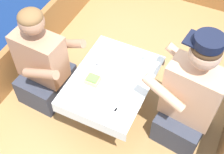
# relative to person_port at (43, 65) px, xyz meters

# --- Properties ---
(ground_plane) EXTENTS (60.00, 60.00, 0.00)m
(ground_plane) POSITION_rel_person_port_xyz_m (0.60, 0.06, -0.69)
(ground_plane) COLOR navy
(boat_deck) EXTENTS (1.97, 3.72, 0.32)m
(boat_deck) POSITION_rel_person_port_xyz_m (0.60, 0.06, -0.53)
(boat_deck) COLOR #A87F4C
(boat_deck) RESTS_ON ground_plane
(gunwale_port) EXTENTS (0.06, 3.72, 0.42)m
(gunwale_port) POSITION_rel_person_port_xyz_m (-0.36, 0.06, -0.16)
(gunwale_port) COLOR #936033
(gunwale_port) RESTS_ON boat_deck
(cockpit_table) EXTENTS (0.60, 0.80, 0.43)m
(cockpit_table) POSITION_rel_person_port_xyz_m (0.60, 0.08, 0.01)
(cockpit_table) COLOR #B2B2B7
(cockpit_table) RESTS_ON boat_deck
(person_port) EXTENTS (0.54, 0.46, 0.93)m
(person_port) POSITION_rel_person_port_xyz_m (0.00, 0.00, 0.00)
(person_port) COLOR #333847
(person_port) RESTS_ON boat_deck
(person_starboard) EXTENTS (0.56, 0.50, 1.05)m
(person_starboard) POSITION_rel_person_port_xyz_m (1.20, 0.15, 0.05)
(person_starboard) COLOR #333847
(person_starboard) RESTS_ON boat_deck
(plate_sandwich) EXTENTS (0.18, 0.18, 0.01)m
(plate_sandwich) POSITION_rel_person_port_xyz_m (0.48, -0.02, 0.06)
(plate_sandwich) COLOR silver
(plate_sandwich) RESTS_ON cockpit_table
(plate_bread) EXTENTS (0.16, 0.16, 0.01)m
(plate_bread) POSITION_rel_person_port_xyz_m (0.68, 0.10, 0.06)
(plate_bread) COLOR silver
(plate_bread) RESTS_ON cockpit_table
(sandwich) EXTENTS (0.11, 0.10, 0.05)m
(sandwich) POSITION_rel_person_port_xyz_m (0.48, -0.02, 0.09)
(sandwich) COLOR #E0BC7F
(sandwich) RESTS_ON plate_sandwich
(bowl_port_near) EXTENTS (0.12, 0.12, 0.04)m
(bowl_port_near) POSITION_rel_person_port_xyz_m (0.79, 0.21, 0.08)
(bowl_port_near) COLOR silver
(bowl_port_near) RESTS_ON cockpit_table
(bowl_starboard_near) EXTENTS (0.14, 0.14, 0.04)m
(bowl_starboard_near) POSITION_rel_person_port_xyz_m (0.61, 0.25, 0.08)
(bowl_starboard_near) COLOR silver
(bowl_starboard_near) RESTS_ON cockpit_table
(bowl_center_far) EXTENTS (0.14, 0.14, 0.04)m
(bowl_center_far) POSITION_rel_person_port_xyz_m (0.42, 0.33, 0.08)
(bowl_center_far) COLOR silver
(bowl_center_far) RESTS_ON cockpit_table
(coffee_cup_port) EXTENTS (0.10, 0.07, 0.05)m
(coffee_cup_port) POSITION_rel_person_port_xyz_m (0.77, 0.38, 0.09)
(coffee_cup_port) COLOR silver
(coffee_cup_port) RESTS_ON cockpit_table
(coffee_cup_starboard) EXTENTS (0.10, 0.07, 0.06)m
(coffee_cup_starboard) POSITION_rel_person_port_xyz_m (0.39, -0.23, 0.09)
(coffee_cup_starboard) COLOR silver
(coffee_cup_starboard) RESTS_ON cockpit_table
(coffee_cup_center) EXTENTS (0.09, 0.06, 0.06)m
(coffee_cup_center) POSITION_rel_person_port_xyz_m (0.79, -0.10, 0.09)
(coffee_cup_center) COLOR silver
(coffee_cup_center) RESTS_ON cockpit_table
(utensil_knife_starboard) EXTENTS (0.17, 0.05, 0.00)m
(utensil_knife_starboard) POSITION_rel_person_port_xyz_m (0.41, 0.15, 0.06)
(utensil_knife_starboard) COLOR silver
(utensil_knife_starboard) RESTS_ON cockpit_table
(utensil_spoon_starboard) EXTENTS (0.14, 0.11, 0.01)m
(utensil_spoon_starboard) POSITION_rel_person_port_xyz_m (0.62, 0.41, 0.06)
(utensil_spoon_starboard) COLOR silver
(utensil_spoon_starboard) RESTS_ON cockpit_table
(utensil_knife_port) EXTENTS (0.12, 0.14, 0.00)m
(utensil_knife_port) POSITION_rel_person_port_xyz_m (0.48, 0.21, 0.06)
(utensil_knife_port) COLOR silver
(utensil_knife_port) RESTS_ON cockpit_table
(utensil_fork_starboard) EXTENTS (0.03, 0.17, 0.00)m
(utensil_fork_starboard) POSITION_rel_person_port_xyz_m (0.74, -0.22, 0.06)
(utensil_fork_starboard) COLOR silver
(utensil_fork_starboard) RESTS_ON cockpit_table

